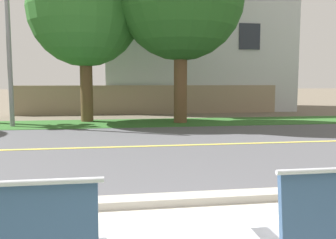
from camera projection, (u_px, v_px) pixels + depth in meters
name	position (u px, v px, depth m)	size (l,w,h in m)	color
ground_plane	(131.00, 137.00, 10.10)	(140.00, 140.00, 0.00)	#665B4C
curb_edge	(153.00, 201.00, 4.54)	(44.00, 0.30, 0.11)	#ADA89E
street_asphalt	(134.00, 147.00, 8.63)	(52.00, 8.00, 0.01)	#515156
road_centre_line	(134.00, 146.00, 8.63)	(48.00, 0.14, 0.01)	#E0CC4C
far_verge_grass	(126.00, 123.00, 13.53)	(48.00, 2.80, 0.02)	#2D6026
streetlamp	(9.00, 13.00, 12.32)	(0.24, 2.10, 6.87)	gray
shade_tree_left	(88.00, 1.00, 13.58)	(4.31, 4.31, 7.12)	brown
garden_wall	(149.00, 100.00, 17.57)	(13.00, 0.36, 1.40)	gray
house_across_street	(192.00, 43.00, 20.82)	(10.76, 6.91, 7.60)	#B7BCC1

